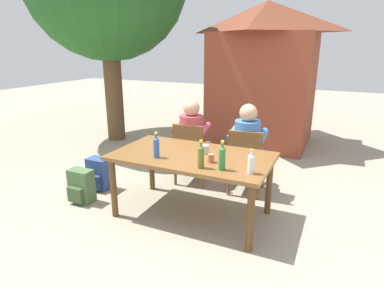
% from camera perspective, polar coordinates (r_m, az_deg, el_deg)
% --- Properties ---
extents(ground_plane, '(24.00, 24.00, 0.00)m').
position_cam_1_polar(ground_plane, '(3.82, -0.00, -12.21)').
color(ground_plane, gray).
extents(dining_table, '(1.71, 0.96, 0.72)m').
position_cam_1_polar(dining_table, '(3.55, -0.00, -3.11)').
color(dining_table, brown).
rests_on(dining_table, ground_plane).
extents(chair_far_right, '(0.48, 0.48, 0.87)m').
position_cam_1_polar(chair_far_right, '(4.17, 9.46, -2.50)').
color(chair_far_right, brown).
rests_on(chair_far_right, ground_plane).
extents(chair_far_left, '(0.48, 0.48, 0.87)m').
position_cam_1_polar(chair_far_left, '(4.42, -0.18, -1.13)').
color(chair_far_left, brown).
rests_on(chair_far_left, ground_plane).
extents(person_in_white_shirt, '(0.47, 0.61, 1.18)m').
position_cam_1_polar(person_in_white_shirt, '(4.22, 9.87, 0.10)').
color(person_in_white_shirt, '#3D70B2').
rests_on(person_in_white_shirt, ground_plane).
extents(person_in_plaid_shirt, '(0.47, 0.61, 1.18)m').
position_cam_1_polar(person_in_plaid_shirt, '(4.47, 0.32, 1.31)').
color(person_in_plaid_shirt, '#B7424C').
rests_on(person_in_plaid_shirt, ground_plane).
extents(bottle_blue, '(0.06, 0.06, 0.28)m').
position_cam_1_polar(bottle_blue, '(3.42, -6.28, -0.46)').
color(bottle_blue, '#2D56A3').
rests_on(bottle_blue, dining_table).
extents(bottle_olive, '(0.06, 0.06, 0.28)m').
position_cam_1_polar(bottle_olive, '(3.11, 1.58, -2.13)').
color(bottle_olive, '#566623').
rests_on(bottle_olive, dining_table).
extents(bottle_clear, '(0.06, 0.06, 0.23)m').
position_cam_1_polar(bottle_clear, '(3.03, 10.34, -3.32)').
color(bottle_clear, white).
rests_on(bottle_clear, dining_table).
extents(bottle_green, '(0.06, 0.06, 0.29)m').
position_cam_1_polar(bottle_green, '(3.07, 5.31, -2.35)').
color(bottle_green, '#287A38').
rests_on(bottle_green, dining_table).
extents(cup_steel, '(0.08, 0.08, 0.09)m').
position_cam_1_polar(cup_steel, '(3.55, 2.37, -0.94)').
color(cup_steel, '#B2B7BC').
rests_on(cup_steel, dining_table).
extents(cup_terracotta, '(0.07, 0.07, 0.09)m').
position_cam_1_polar(cup_terracotta, '(3.29, 3.34, -2.50)').
color(cup_terracotta, '#BC6B47').
rests_on(cup_terracotta, dining_table).
extents(backpack_by_near_side, '(0.30, 0.23, 0.42)m').
position_cam_1_polar(backpack_by_near_side, '(4.24, -18.90, -7.09)').
color(backpack_by_near_side, '#47663D').
rests_on(backpack_by_near_side, ground_plane).
extents(backpack_by_far_side, '(0.29, 0.25, 0.43)m').
position_cam_1_polar(backpack_by_far_side, '(4.54, -16.03, -5.12)').
color(backpack_by_far_side, '#2D4784').
rests_on(backpack_by_far_side, ground_plane).
extents(brick_kiosk, '(2.06, 1.91, 2.63)m').
position_cam_1_polar(brick_kiosk, '(6.47, 12.54, 12.35)').
color(brick_kiosk, brown).
rests_on(brick_kiosk, ground_plane).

